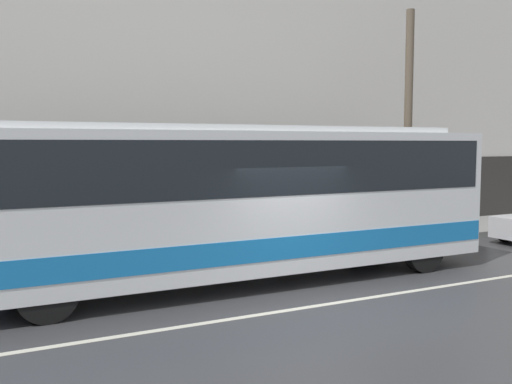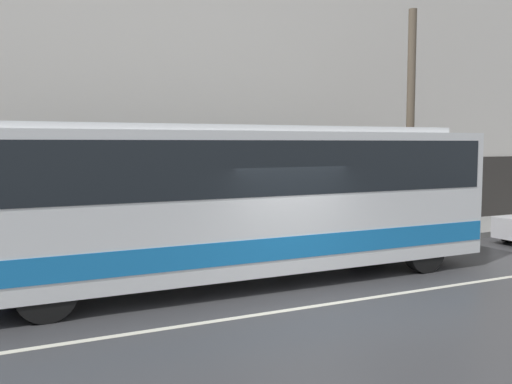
{
  "view_description": "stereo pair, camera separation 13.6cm",
  "coord_description": "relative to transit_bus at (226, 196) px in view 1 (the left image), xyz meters",
  "views": [
    {
      "loc": [
        -5.75,
        -8.57,
        2.98
      ],
      "look_at": [
        -0.19,
        2.29,
        1.92
      ],
      "focal_mm": 40.0,
      "sensor_mm": 36.0,
      "label": 1
    },
    {
      "loc": [
        -5.63,
        -8.63,
        2.98
      ],
      "look_at": [
        -0.19,
        2.29,
        1.92
      ],
      "focal_mm": 40.0,
      "sensor_mm": 36.0,
      "label": 2
    }
  ],
  "objects": [
    {
      "name": "building_facade",
      "position": [
        0.9,
        4.67,
        2.86
      ],
      "size": [
        60.0,
        0.35,
        9.81
      ],
      "color": "silver",
      "rests_on": "ground_plane"
    },
    {
      "name": "utility_pole_near",
      "position": [
        6.94,
        2.25,
        1.65
      ],
      "size": [
        0.24,
        0.24,
        6.7
      ],
      "color": "brown",
      "rests_on": "sidewalk"
    },
    {
      "name": "transit_bus",
      "position": [
        0.0,
        0.0,
        0.0
      ],
      "size": [
        12.24,
        2.5,
        3.33
      ],
      "color": "white",
      "rests_on": "ground_plane"
    },
    {
      "name": "sidewalk",
      "position": [
        0.9,
        3.12,
        -1.79
      ],
      "size": [
        60.0,
        2.82,
        0.17
      ],
      "color": "gray",
      "rests_on": "ground_plane"
    },
    {
      "name": "lane_stripe",
      "position": [
        0.9,
        -2.29,
        -1.87
      ],
      "size": [
        54.0,
        0.14,
        0.01
      ],
      "color": "beige",
      "rests_on": "ground_plane"
    },
    {
      "name": "ground_plane",
      "position": [
        0.9,
        -2.29,
        -1.87
      ],
      "size": [
        60.0,
        60.0,
        0.0
      ],
      "primitive_type": "plane",
      "color": "#38383A"
    }
  ]
}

